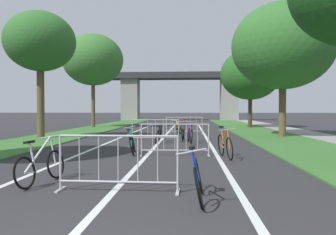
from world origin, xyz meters
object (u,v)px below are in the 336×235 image
at_px(crowd_barrier_nearest, 118,164).
at_px(crowd_barrier_second, 175,140).
at_px(crowd_barrier_third, 155,130).
at_px(crowd_barrier_fourth, 184,126).
at_px(bicycle_purple_7, 190,135).
at_px(bicycle_blue_3, 198,178).
at_px(tree_right_pine_far, 250,75).
at_px(bicycle_yellow_0, 178,128).
at_px(tree_left_pine_near, 93,60).
at_px(bicycle_black_1, 159,135).
at_px(bicycle_red_8, 182,129).
at_px(bicycle_white_6, 41,166).
at_px(tree_left_oak_mid, 40,42).
at_px(bicycle_green_4, 183,133).
at_px(tree_right_oak_near, 283,46).
at_px(bicycle_teal_5, 132,143).
at_px(bicycle_orange_2, 225,145).

height_order(crowd_barrier_nearest, crowd_barrier_second, same).
relative_size(crowd_barrier_third, crowd_barrier_fourth, 1.01).
bearing_deg(bicycle_purple_7, crowd_barrier_second, -102.44).
xyz_separation_m(crowd_barrier_fourth, bicycle_blue_3, (0.45, -15.07, -0.15)).
distance_m(tree_right_pine_far, bicycle_yellow_0, 9.70).
xyz_separation_m(tree_left_pine_near, tree_right_pine_far, (13.05, 0.02, -1.31)).
distance_m(crowd_barrier_third, bicycle_blue_3, 10.37).
distance_m(bicycle_black_1, bicycle_red_8, 5.10).
bearing_deg(crowd_barrier_nearest, tree_right_pine_far, 73.89).
height_order(tree_left_pine_near, crowd_barrier_nearest, tree_left_pine_near).
xyz_separation_m(bicycle_black_1, bicycle_white_6, (-1.63, -8.57, 0.02)).
bearing_deg(bicycle_purple_7, tree_right_pine_far, 62.86).
distance_m(tree_left_oak_mid, bicycle_black_1, 7.95).
height_order(tree_left_oak_mid, crowd_barrier_third, tree_left_oak_mid).
height_order(bicycle_blue_3, bicycle_green_4, bicycle_green_4).
distance_m(crowd_barrier_second, bicycle_blue_3, 5.41).
bearing_deg(tree_right_pine_far, bicycle_yellow_0, -130.19).
bearing_deg(bicycle_purple_7, tree_left_pine_near, 117.21).
xyz_separation_m(crowd_barrier_third, bicycle_green_4, (1.28, 0.47, -0.16)).
height_order(tree_left_oak_mid, bicycle_purple_7, tree_left_oak_mid).
distance_m(tree_right_pine_far, crowd_barrier_fourth, 9.70).
height_order(tree_left_oak_mid, crowd_barrier_nearest, tree_left_oak_mid).
relative_size(tree_right_oak_near, crowd_barrier_fourth, 3.22).
relative_size(bicycle_green_4, bicycle_red_8, 1.02).
xyz_separation_m(bicycle_yellow_0, bicycle_purple_7, (0.77, -5.81, 0.02)).
bearing_deg(crowd_barrier_nearest, bicycle_white_6, 162.00).
distance_m(bicycle_teal_5, bicycle_purple_7, 4.43).
height_order(tree_left_oak_mid, tree_left_pine_near, tree_left_pine_near).
distance_m(crowd_barrier_fourth, bicycle_teal_5, 9.49).
relative_size(crowd_barrier_second, bicycle_yellow_0, 1.36).
height_order(bicycle_blue_3, bicycle_teal_5, bicycle_teal_5).
xyz_separation_m(crowd_barrier_second, bicycle_yellow_0, (-0.26, 10.13, -0.17)).
height_order(tree_right_pine_far, bicycle_teal_5, tree_right_pine_far).
relative_size(bicycle_black_1, bicycle_white_6, 1.00).
bearing_deg(crowd_barrier_second, bicycle_red_8, 89.64).
height_order(tree_right_oak_near, bicycle_teal_5, tree_right_oak_near).
bearing_deg(bicycle_green_4, crowd_barrier_second, -89.71).
bearing_deg(tree_right_pine_far, crowd_barrier_third, -118.65).
xyz_separation_m(crowd_barrier_fourth, bicycle_purple_7, (0.35, -5.39, -0.15)).
bearing_deg(bicycle_blue_3, tree_right_pine_far, -100.64).
bearing_deg(bicycle_teal_5, bicycle_orange_2, -20.60).
distance_m(tree_left_pine_near, bicycle_green_4, 14.89).
height_order(crowd_barrier_fourth, bicycle_white_6, crowd_barrier_fourth).
distance_m(crowd_barrier_third, bicycle_teal_5, 4.51).
distance_m(crowd_barrier_third, bicycle_black_1, 0.64).
height_order(tree_left_pine_near, bicycle_black_1, tree_left_pine_near).
relative_size(crowd_barrier_nearest, bicycle_red_8, 1.36).
distance_m(crowd_barrier_fourth, bicycle_green_4, 4.39).
bearing_deg(tree_left_oak_mid, crowd_barrier_nearest, -59.48).
bearing_deg(bicycle_orange_2, bicycle_yellow_0, -88.70).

